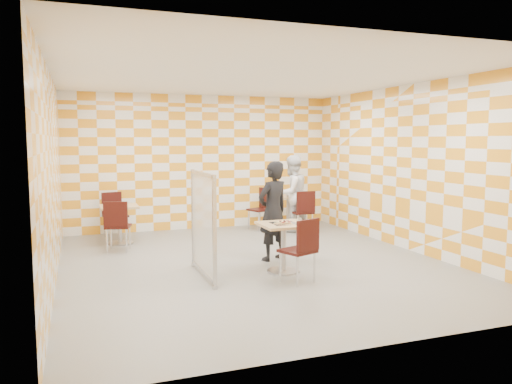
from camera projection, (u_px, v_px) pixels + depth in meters
room_shell at (244, 170)px, 8.47m from camera, size 7.00×7.00×7.00m
main_table at (284, 239)px, 7.56m from camera, size 0.70×0.70×0.75m
second_table at (288, 206)px, 11.30m from camera, size 0.70×0.70×0.75m
empty_table at (119, 218)px, 9.60m from camera, size 0.70×0.70×0.75m
chair_main_front at (302, 245)px, 6.94m from camera, size 0.55×0.55×0.92m
chair_second_front at (304, 208)px, 10.66m from camera, size 0.42×0.43×0.92m
chair_second_side at (262, 205)px, 11.20m from camera, size 0.55×0.55×0.92m
chair_empty_near at (117, 222)px, 8.90m from camera, size 0.52×0.53×0.92m
chair_empty_far at (114, 211)px, 10.30m from camera, size 0.53×0.53×0.92m
partition at (203, 224)px, 7.26m from camera, size 0.08×1.38×1.55m
man_dark at (273, 211)px, 8.29m from camera, size 0.71×0.59×1.66m
man_white at (292, 194)px, 10.89m from camera, size 0.97×0.85×1.67m
pizza_on_foil at (284, 222)px, 7.51m from camera, size 0.40×0.40×0.04m
sport_bottle at (282, 192)px, 11.26m from camera, size 0.06×0.06×0.20m
soda_bottle at (293, 190)px, 11.40m from camera, size 0.07×0.07×0.23m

